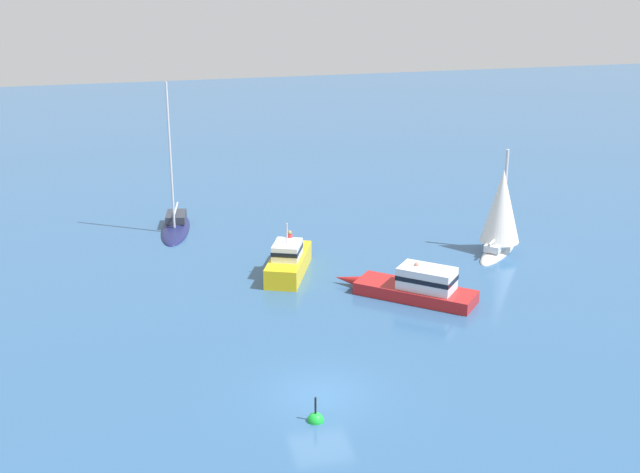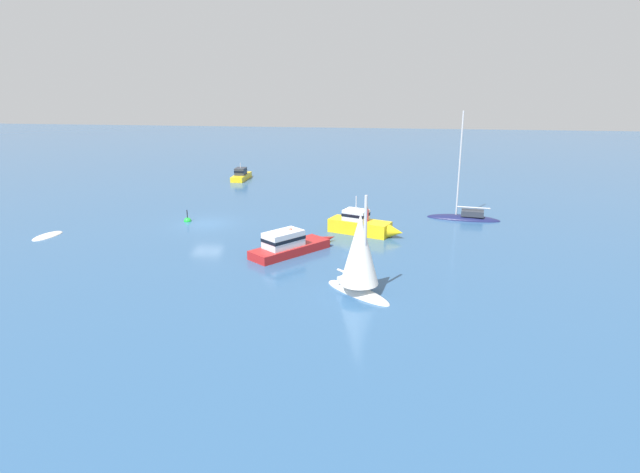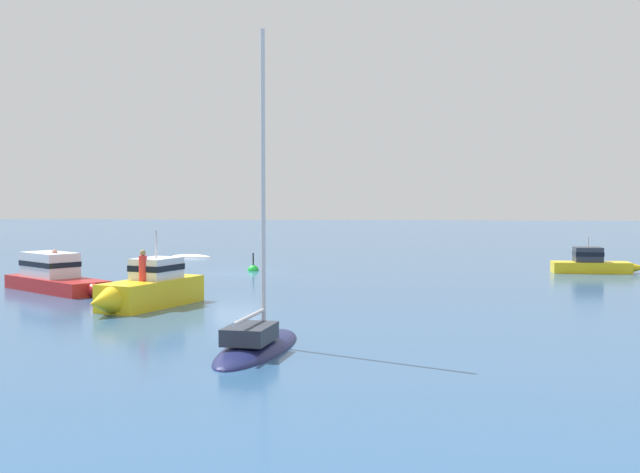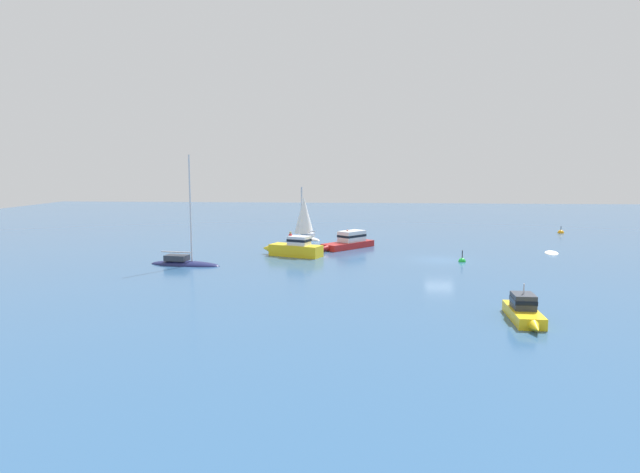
# 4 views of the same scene
# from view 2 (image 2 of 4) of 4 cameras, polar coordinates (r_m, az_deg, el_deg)

# --- Properties ---
(ground_plane) EXTENTS (160.00, 160.00, 0.00)m
(ground_plane) POSITION_cam_2_polar(r_m,az_deg,el_deg) (48.96, -11.53, 1.27)
(ground_plane) COLOR #2D5684
(powerboat) EXTENTS (1.59, 5.27, 2.00)m
(powerboat) POSITION_cam_2_polar(r_m,az_deg,el_deg) (67.82, -8.00, 6.23)
(powerboat) COLOR yellow
(powerboat) RESTS_ON ground
(rib) EXTENTS (1.93, 3.09, 0.37)m
(rib) POSITION_cam_2_polar(r_m,az_deg,el_deg) (49.47, -26.01, 0.03)
(rib) COLOR silver
(rib) RESTS_ON ground
(yacht) EXTENTS (6.53, 2.66, 9.75)m
(yacht) POSITION_cam_2_polar(r_m,az_deg,el_deg) (51.06, 14.48, 1.92)
(yacht) COLOR #191E4C
(yacht) RESTS_ON ground
(powerboat_1) EXTENTS (5.92, 6.68, 1.92)m
(powerboat_1) POSITION_cam_2_polar(r_m,az_deg,el_deg) (40.21, -3.19, -0.80)
(powerboat_1) COLOR #B21E1E
(powerboat_1) RESTS_ON ground
(ketch) EXTENTS (4.56, 4.32, 6.44)m
(ketch) POSITION_cam_2_polar(r_m,az_deg,el_deg) (32.66, 4.03, -2.15)
(ketch) COLOR silver
(ketch) RESTS_ON ground
(powerboat_2) EXTENTS (6.24, 3.59, 3.04)m
(powerboat_2) POSITION_cam_2_polar(r_m,az_deg,el_deg) (45.07, 4.36, 1.21)
(powerboat_2) COLOR yellow
(powerboat_2) RESTS_ON ground
(channel_buoy) EXTENTS (0.66, 0.66, 1.35)m
(channel_buoy) POSITION_cam_2_polar(r_m,az_deg,el_deg) (50.14, -13.33, 1.54)
(channel_buoy) COLOR green
(channel_buoy) RESTS_ON ground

